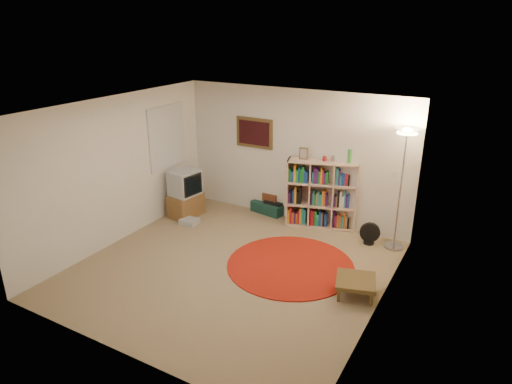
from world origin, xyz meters
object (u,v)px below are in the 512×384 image
bookshelf (321,195)px  tv_stand (185,194)px  floor_fan (370,233)px  suitcase (270,207)px  side_table (356,282)px  floor_lamp (405,150)px

bookshelf → tv_stand: bearing=-177.4°
floor_fan → suitcase: bearing=148.9°
floor_fan → tv_stand: 3.56m
floor_fan → side_table: 1.65m
suitcase → floor_fan: bearing=-1.1°
bookshelf → side_table: bearing=-72.1°
floor_lamp → floor_fan: bearing=-167.3°
tv_stand → side_table: tv_stand is taller
tv_stand → suitcase: 1.70m
floor_lamp → suitcase: floor_lamp is taller
tv_stand → bookshelf: bearing=27.1°
bookshelf → tv_stand: (-2.46, -0.85, -0.17)m
floor_fan → suitcase: floor_fan is taller
floor_lamp → tv_stand: bearing=-170.5°
floor_lamp → suitcase: size_ratio=2.82×
floor_lamp → tv_stand: size_ratio=2.21×
floor_lamp → suitcase: 3.04m
bookshelf → floor_fan: bookshelf is taller
bookshelf → floor_lamp: (1.45, -0.20, 1.10)m
side_table → floor_fan: bearing=99.5°
floor_lamp → floor_fan: (-0.41, -0.09, -1.51)m
floor_lamp → tv_stand: (-3.91, -0.66, -1.26)m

